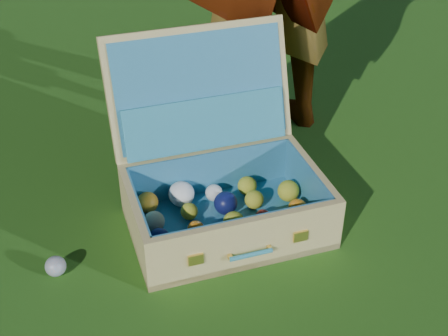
# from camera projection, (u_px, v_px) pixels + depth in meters

# --- Properties ---
(ground) EXTENTS (60.00, 60.00, 0.00)m
(ground) POSITION_uv_depth(u_px,v_px,m) (237.00, 260.00, 1.84)
(ground) COLOR #215114
(ground) RESTS_ON ground
(stray_ball) EXTENTS (0.06, 0.06, 0.06)m
(stray_ball) POSITION_uv_depth(u_px,v_px,m) (56.00, 266.00, 1.77)
(stray_ball) COLOR #468FB7
(stray_ball) RESTS_ON ground
(suitcase) EXTENTS (0.69, 0.66, 0.55)m
(suitcase) POSITION_uv_depth(u_px,v_px,m) (216.00, 172.00, 1.94)
(suitcase) COLOR #D4BB72
(suitcase) RESTS_ON ground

